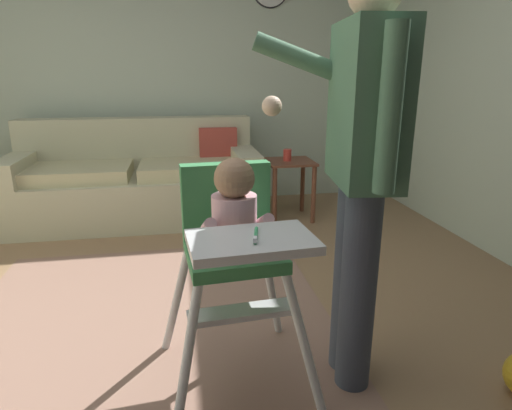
# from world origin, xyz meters

# --- Properties ---
(ground) EXTENTS (6.05, 6.54, 0.10)m
(ground) POSITION_xyz_m (0.00, 0.00, -0.05)
(ground) COLOR #98724F
(wall_far) EXTENTS (5.25, 0.06, 2.60)m
(wall_far) POSITION_xyz_m (0.00, 2.50, 1.30)
(wall_far) COLOR beige
(wall_far) RESTS_ON ground
(area_rug) EXTENTS (1.89, 2.79, 0.01)m
(area_rug) POSITION_xyz_m (-0.14, -0.22, 0.00)
(area_rug) COLOR #97705E
(area_rug) RESTS_ON ground
(couch) EXTENTS (2.08, 0.86, 0.86)m
(couch) POSITION_xyz_m (-0.30, 1.98, 0.33)
(couch) COLOR beige
(couch) RESTS_ON ground
(high_chair) EXTENTS (0.65, 0.76, 0.96)m
(high_chair) POSITION_xyz_m (0.26, -0.31, 0.66)
(high_chair) COLOR silver
(high_chair) RESTS_ON ground
(adult_standing) EXTENTS (0.51, 0.54, 1.60)m
(adult_standing) POSITION_xyz_m (0.73, -0.36, 0.91)
(adult_standing) COLOR #3E4453
(adult_standing) RESTS_ON ground
(side_table) EXTENTS (0.40, 0.40, 0.52)m
(side_table) POSITION_xyz_m (1.01, 1.74, 0.38)
(side_table) COLOR brown
(side_table) RESTS_ON ground
(sippy_cup) EXTENTS (0.07, 0.07, 0.10)m
(sippy_cup) POSITION_xyz_m (0.98, 1.74, 0.57)
(sippy_cup) COLOR #D13D33
(sippy_cup) RESTS_ON side_table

